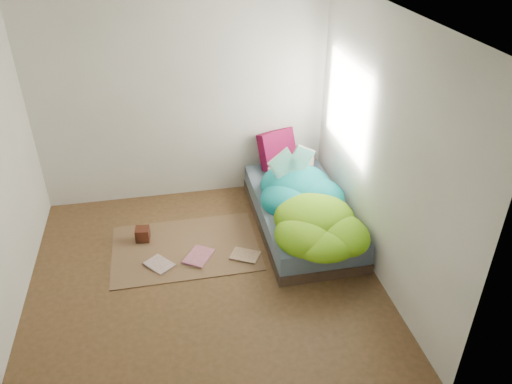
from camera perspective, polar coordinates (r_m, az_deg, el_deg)
ground at (r=5.22m, az=-5.90°, el=-9.84°), size 3.50×3.50×0.00m
room_walls at (r=4.33m, az=-6.89°, el=6.64°), size 3.54×3.54×2.62m
bed at (r=5.86m, az=5.15°, el=-2.49°), size 1.00×2.00×0.34m
duvet at (r=5.50m, az=5.94°, el=-0.79°), size 0.96×1.84×0.34m
rug at (r=5.63m, az=-8.04°, el=-6.33°), size 1.60×1.10×0.01m
pillow_floral at (r=6.36m, az=4.04°, el=2.92°), size 0.64×0.52×0.12m
pillow_magenta at (r=6.39m, az=2.46°, el=4.92°), size 0.50×0.33×0.48m
open_book at (r=5.71m, az=4.21°, el=4.28°), size 0.50×0.24×0.30m
wooden_box at (r=5.79m, az=-12.83°, el=-4.70°), size 0.17×0.17×0.15m
floor_book_a at (r=5.38m, az=-11.85°, el=-8.67°), size 0.35×0.36×0.02m
floor_book_b at (r=5.51m, az=-7.72°, el=-7.02°), size 0.39×0.41×0.03m
floor_book_c at (r=5.37m, az=-1.62°, el=-7.96°), size 0.36×0.33×0.02m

